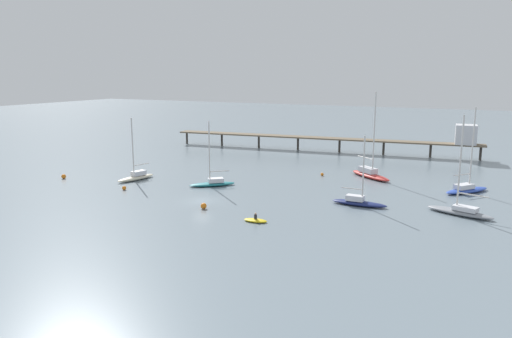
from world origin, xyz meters
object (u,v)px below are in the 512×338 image
object	(u,v)px
sailboat_navy	(359,201)
sailboat_teal	(213,182)
pier	(382,137)
mooring_buoy_outer	(322,174)
mooring_buoy_mid	(204,206)
sailboat_gray	(461,210)
sailboat_cream	(136,176)
sailboat_blue	(466,188)
sailboat_red	(370,173)
mooring_buoy_inner	(124,188)
dinghy_yellow	(256,220)
mooring_buoy_far	(64,176)

from	to	relation	value
sailboat_navy	sailboat_teal	world-z (taller)	sailboat_teal
pier	mooring_buoy_outer	distance (m)	27.33
mooring_buoy_outer	mooring_buoy_mid	size ratio (longest dim) A/B	0.68
sailboat_teal	sailboat_gray	xyz separation A→B (m)	(36.13, 0.05, 0.08)
sailboat_cream	sailboat_navy	bearing A→B (deg)	0.98
pier	sailboat_blue	distance (m)	34.51
sailboat_red	mooring_buoy_mid	size ratio (longest dim) A/B	18.22
pier	mooring_buoy_inner	world-z (taller)	pier
dinghy_yellow	mooring_buoy_outer	size ratio (longest dim) A/B	5.59
sailboat_navy	sailboat_teal	distance (m)	23.55
sailboat_red	mooring_buoy_far	world-z (taller)	sailboat_red
sailboat_red	mooring_buoy_far	bearing A→B (deg)	-152.72
sailboat_navy	sailboat_gray	distance (m)	12.67
dinghy_yellow	mooring_buoy_outer	bearing A→B (deg)	92.96
sailboat_gray	mooring_buoy_outer	world-z (taller)	sailboat_gray
sailboat_teal	mooring_buoy_far	size ratio (longest dim) A/B	13.40
sailboat_cream	dinghy_yellow	distance (m)	30.56
sailboat_teal	mooring_buoy_inner	world-z (taller)	sailboat_teal
sailboat_navy	mooring_buoy_inner	distance (m)	34.91
sailboat_red	mooring_buoy_inner	distance (m)	40.33
sailboat_red	mooring_buoy_far	xyz separation A→B (m)	(-45.89, -23.67, -0.46)
sailboat_gray	sailboat_blue	bearing A→B (deg)	90.53
mooring_buoy_mid	sailboat_blue	bearing A→B (deg)	39.40
sailboat_blue	sailboat_gray	bearing A→B (deg)	-89.47
sailboat_cream	mooring_buoy_inner	xyz separation A→B (m)	(3.02, -6.46, -0.38)
pier	sailboat_teal	size ratio (longest dim) A/B	6.77
pier	sailboat_teal	bearing A→B (deg)	-112.35
sailboat_cream	sailboat_gray	world-z (taller)	sailboat_gray
sailboat_gray	sailboat_red	bearing A→B (deg)	132.20
sailboat_red	mooring_buoy_mid	xyz separation A→B (m)	(-14.83, -28.99, -0.44)
sailboat_gray	pier	bearing A→B (deg)	114.50
sailboat_cream	mooring_buoy_inner	size ratio (longest dim) A/B	16.48
pier	sailboat_teal	world-z (taller)	sailboat_teal
mooring_buoy_far	dinghy_yellow	bearing A→B (deg)	-10.54
sailboat_red	pier	bearing A→B (deg)	98.07
sailboat_blue	sailboat_gray	size ratio (longest dim) A/B	1.01
sailboat_navy	mooring_buoy_mid	xyz separation A→B (m)	(-17.72, -10.64, -0.22)
pier	mooring_buoy_mid	distance (m)	54.84
mooring_buoy_outer	mooring_buoy_inner	xyz separation A→B (m)	(-23.57, -23.24, 0.05)
mooring_buoy_mid	mooring_buoy_inner	distance (m)	16.84
sailboat_navy	dinghy_yellow	distance (m)	15.64
sailboat_navy	mooring_buoy_outer	xyz separation A→B (m)	(-10.61, 16.15, -0.35)
pier	sailboat_navy	xyz separation A→B (m)	(6.37, -42.90, -3.30)
sailboat_red	dinghy_yellow	distance (m)	31.67
sailboat_navy	dinghy_yellow	world-z (taller)	sailboat_navy
sailboat_red	sailboat_cream	size ratio (longest dim) A/B	1.39
sailboat_gray	mooring_buoy_mid	xyz separation A→B (m)	(-30.33, -11.89, -0.30)
sailboat_teal	mooring_buoy_outer	world-z (taller)	sailboat_teal
mooring_buoy_mid	mooring_buoy_inner	world-z (taller)	mooring_buoy_mid
mooring_buoy_far	mooring_buoy_outer	size ratio (longest dim) A/B	1.42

